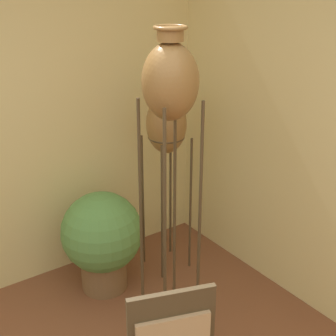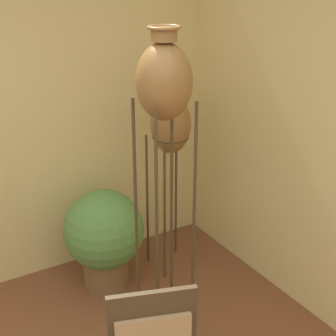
% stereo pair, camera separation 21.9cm
% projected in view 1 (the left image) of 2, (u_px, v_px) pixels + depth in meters
% --- Properties ---
extents(vase_stand_tall, '(0.32, 0.32, 2.10)m').
position_uv_depth(vase_stand_tall, '(170.00, 90.00, 2.58)').
color(vase_stand_tall, '#473823').
rests_on(vase_stand_tall, ground_plane).
extents(vase_stand_medium, '(0.32, 0.32, 1.60)m').
position_uv_depth(vase_stand_medium, '(166.00, 126.00, 3.62)').
color(vase_stand_medium, '#473823').
rests_on(vase_stand_medium, ground_plane).
extents(potted_plant, '(0.63, 0.63, 0.82)m').
position_uv_depth(potted_plant, '(102.00, 237.00, 3.63)').
color(potted_plant, brown).
rests_on(potted_plant, ground_plane).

